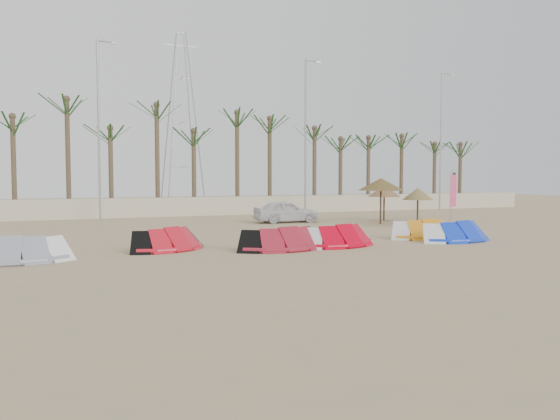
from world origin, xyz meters
name	(u,v)px	position (x,y,z in m)	size (l,w,h in m)	color
ground	(354,261)	(0.00, 0.00, 0.00)	(120.00, 120.00, 0.00)	tan
boundary_wall	(188,207)	(0.00, 22.00, 0.65)	(60.00, 0.30, 1.30)	beige
palm_line	(192,125)	(0.67, 23.50, 6.44)	(52.00, 4.00, 7.70)	brown
lamp_b	(99,126)	(-5.96, 20.00, 5.77)	(1.25, 0.14, 11.00)	#A5A8AD
lamp_c	(306,134)	(8.04, 20.00, 5.77)	(1.25, 0.14, 11.00)	#A5A8AD
lamp_d	(441,138)	(20.04, 20.00, 5.77)	(1.25, 0.14, 11.00)	#A5A8AD
pylon	(183,211)	(1.00, 28.00, 0.00)	(3.00, 3.00, 14.00)	#A5A8AD
kite_grey	(12,248)	(-10.10, 4.25, 0.42)	(3.66, 1.90, 0.90)	#8D92A1
kite_red_left	(167,238)	(-4.93, 5.16, 0.42)	(3.62, 2.66, 0.90)	red
kite_red_mid	(280,237)	(-0.98, 3.68, 0.42)	(3.81, 2.05, 0.90)	maroon
kite_red_right	(335,234)	(1.43, 3.83, 0.42)	(3.87, 2.30, 0.90)	red
kite_orange	(421,228)	(6.24, 4.63, 0.42)	(3.38, 1.62, 0.90)	orange
kite_blue	(452,230)	(6.86, 3.36, 0.42)	(3.90, 2.15, 0.90)	#1236E1
parasol_left	(381,184)	(8.49, 11.18, 2.28)	(2.63, 2.63, 2.63)	#4C331E
parasol_mid	(418,194)	(10.93, 10.99, 1.71)	(1.80, 1.80, 2.06)	#4C331E
parasol_right	(384,191)	(10.22, 13.39, 1.83)	(2.05, 2.05, 2.18)	#4C331E
flag_pink	(452,192)	(13.79, 11.35, 1.78)	(0.45, 0.07, 2.99)	#A5A8AD
flag_green	(454,190)	(14.86, 12.43, 1.87)	(0.44, 0.17, 3.15)	#A5A8AD
car	(286,211)	(4.01, 14.41, 0.65)	(1.54, 3.84, 1.31)	white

